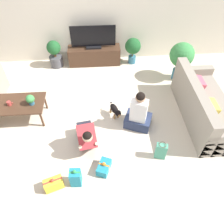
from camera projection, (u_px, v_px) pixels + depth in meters
The scene contains 18 objects.
ground_plane at pixel (90, 127), 4.60m from camera, with size 16.00×16.00×0.00m, color beige.
wall_back at pixel (86, 13), 5.46m from camera, with size 8.40×0.06×2.60m.
sofa_right at pixel (204, 107), 4.59m from camera, with size 0.87×2.07×0.85m.
coffee_table at pixel (18, 105), 4.49m from camera, with size 1.06×0.65×0.44m.
tv_console at pixel (94, 55), 6.05m from camera, with size 1.41×0.41×0.49m.
tv at pixel (93, 38), 5.68m from camera, with size 1.17×0.20×0.61m.
potted_plant_corner_right at pixel (182, 56), 5.28m from camera, with size 0.59×0.59×0.99m.
potted_plant_back_left at pixel (55, 53), 5.86m from camera, with size 0.36×0.36×0.74m.
potted_plant_back_right at pixel (133, 48), 5.90m from camera, with size 0.43×0.43×0.73m.
person_kneeling at pixel (86, 136), 4.05m from camera, with size 0.43×0.77×0.73m.
person_sitting at pixel (138, 114), 4.39m from camera, with size 0.63×0.59×0.94m.
dog at pixel (115, 110), 4.65m from camera, with size 0.25×0.45×0.30m.
gift_box_a at pixel (104, 167), 3.85m from camera, with size 0.29×0.36×0.23m.
gift_box_b at pixel (76, 178), 3.61m from camera, with size 0.19×0.17×0.41m.
gift_box_c at pixel (54, 184), 3.62m from camera, with size 0.35×0.26×0.26m.
gift_bag_a at pixel (161, 151), 3.97m from camera, with size 0.22×0.16×0.39m.
mug at pixel (9, 103), 4.39m from camera, with size 0.12×0.08×0.09m.
tabletop_plant at pixel (30, 99), 4.36m from camera, with size 0.17×0.17×0.22m.
Camera 1 is at (0.25, -2.97, 3.55)m, focal length 35.00 mm.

